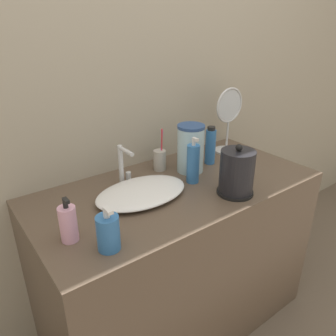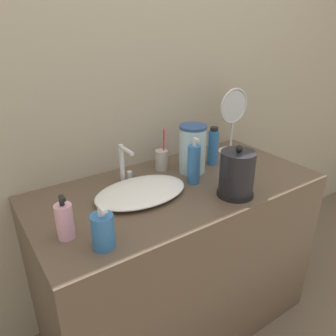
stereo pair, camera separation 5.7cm
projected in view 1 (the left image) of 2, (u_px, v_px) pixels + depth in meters
name	position (u px, v px, depth m)	size (l,w,h in m)	color
wall_back	(134.00, 62.00, 1.49)	(6.00, 0.04, 2.60)	#ADA38E
vanity_counter	(177.00, 258.00, 1.62)	(1.29, 0.63, 0.80)	brown
sink_basin	(142.00, 192.00, 1.35)	(0.40, 0.26, 0.04)	white
faucet	(123.00, 163.00, 1.44)	(0.06, 0.12, 0.18)	silver
electric_kettle	(237.00, 174.00, 1.35)	(0.15, 0.15, 0.22)	black
toothbrush_cup	(160.00, 160.00, 1.59)	(0.06, 0.06, 0.21)	#B7B2A8
lotion_bottle	(108.00, 232.00, 1.03)	(0.07, 0.07, 0.15)	#3370B7
shampoo_bottle	(193.00, 163.00, 1.45)	(0.06, 0.06, 0.21)	#3370B7
mouthwash_bottle	(68.00, 223.00, 1.07)	(0.06, 0.06, 0.16)	#EAA8C6
hand_cream_bottle	(210.00, 146.00, 1.64)	(0.05, 0.05, 0.19)	#3370B7
vanity_mirror	(229.00, 118.00, 1.75)	(0.19, 0.13, 0.35)	silver
water_pitcher	(191.00, 148.00, 1.55)	(0.13, 0.13, 0.23)	#B2DBEA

